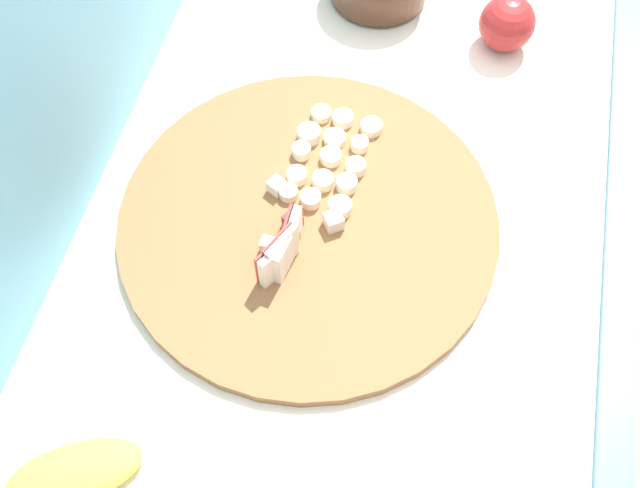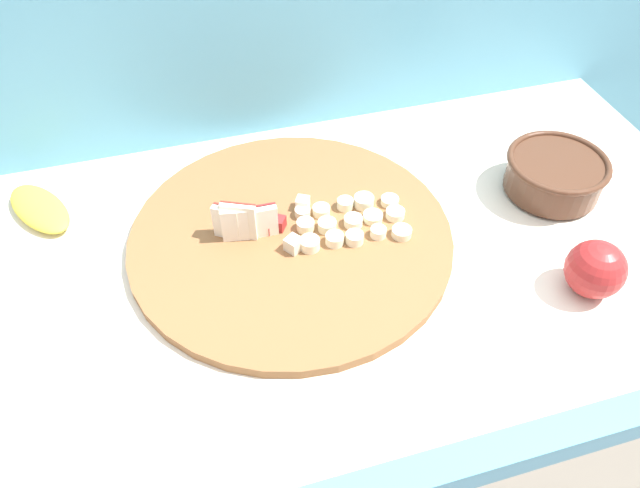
{
  "view_description": "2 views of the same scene",
  "coord_description": "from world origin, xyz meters",
  "px_view_note": "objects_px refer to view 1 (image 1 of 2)",
  "views": [
    {
      "loc": [
        -0.56,
        -0.06,
        1.66
      ],
      "look_at": [
        -0.13,
        0.04,
        0.91
      ],
      "focal_mm": 42.42,
      "sensor_mm": 36.0,
      "label": 1
    },
    {
      "loc": [
        -0.22,
        -0.54,
        1.51
      ],
      "look_at": [
        -0.06,
        0.02,
        0.9
      ],
      "focal_mm": 34.55,
      "sensor_mm": 36.0,
      "label": 2
    }
  ],
  "objects_px": {
    "banana_slice_rows": "(329,159)",
    "banana_peel": "(74,473)",
    "whole_apple": "(507,23)",
    "apple_wedge_fan": "(281,251)",
    "apple_dice_pile": "(296,220)",
    "cutting_board": "(308,221)"
  },
  "relations": [
    {
      "from": "banana_slice_rows",
      "to": "apple_dice_pile",
      "type": "bearing_deg",
      "value": 169.47
    },
    {
      "from": "banana_peel",
      "to": "whole_apple",
      "type": "height_order",
      "value": "whole_apple"
    },
    {
      "from": "apple_dice_pile",
      "to": "banana_peel",
      "type": "bearing_deg",
      "value": 156.18
    },
    {
      "from": "apple_dice_pile",
      "to": "whole_apple",
      "type": "distance_m",
      "value": 0.42
    },
    {
      "from": "banana_peel",
      "to": "whole_apple",
      "type": "relative_size",
      "value": 1.78
    },
    {
      "from": "apple_wedge_fan",
      "to": "banana_slice_rows",
      "type": "bearing_deg",
      "value": -8.08
    },
    {
      "from": "apple_wedge_fan",
      "to": "banana_slice_rows",
      "type": "xyz_separation_m",
      "value": [
        0.15,
        -0.02,
        -0.02
      ]
    },
    {
      "from": "whole_apple",
      "to": "apple_dice_pile",
      "type": "bearing_deg",
      "value": 150.52
    },
    {
      "from": "cutting_board",
      "to": "apple_dice_pile",
      "type": "distance_m",
      "value": 0.02
    },
    {
      "from": "banana_peel",
      "to": "whole_apple",
      "type": "distance_m",
      "value": 0.78
    },
    {
      "from": "banana_slice_rows",
      "to": "banana_peel",
      "type": "relative_size",
      "value": 1.2
    },
    {
      "from": "apple_dice_pile",
      "to": "banana_slice_rows",
      "type": "height_order",
      "value": "apple_dice_pile"
    },
    {
      "from": "apple_dice_pile",
      "to": "whole_apple",
      "type": "xyz_separation_m",
      "value": [
        0.37,
        -0.21,
        0.01
      ]
    },
    {
      "from": "cutting_board",
      "to": "apple_wedge_fan",
      "type": "bearing_deg",
      "value": 167.33
    },
    {
      "from": "banana_slice_rows",
      "to": "banana_peel",
      "type": "bearing_deg",
      "value": 159.02
    },
    {
      "from": "apple_wedge_fan",
      "to": "banana_peel",
      "type": "xyz_separation_m",
      "value": [
        -0.28,
        0.14,
        -0.03
      ]
    },
    {
      "from": "cutting_board",
      "to": "banana_peel",
      "type": "height_order",
      "value": "banana_peel"
    },
    {
      "from": "cutting_board",
      "to": "banana_peel",
      "type": "distance_m",
      "value": 0.38
    },
    {
      "from": "apple_dice_pile",
      "to": "banana_slice_rows",
      "type": "distance_m",
      "value": 0.1
    },
    {
      "from": "apple_wedge_fan",
      "to": "whole_apple",
      "type": "xyz_separation_m",
      "value": [
        0.42,
        -0.21,
        -0.0
      ]
    },
    {
      "from": "banana_slice_rows",
      "to": "whole_apple",
      "type": "relative_size",
      "value": 2.14
    },
    {
      "from": "apple_wedge_fan",
      "to": "whole_apple",
      "type": "bearing_deg",
      "value": -26.59
    }
  ]
}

